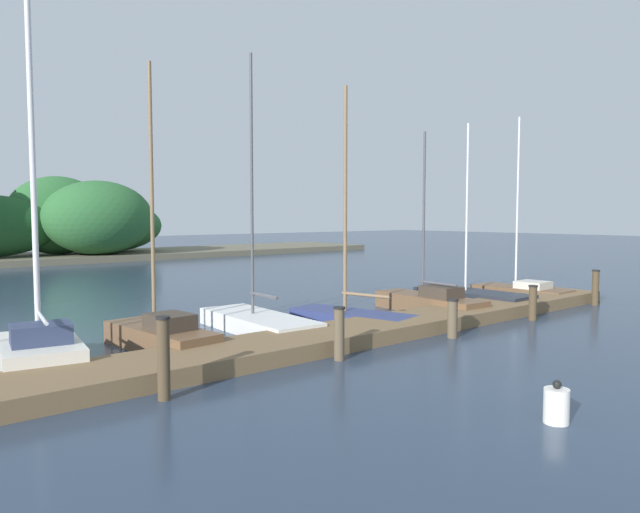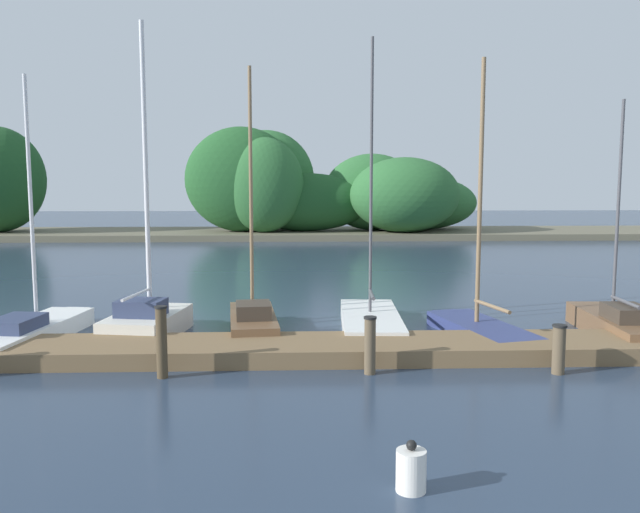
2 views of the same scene
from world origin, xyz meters
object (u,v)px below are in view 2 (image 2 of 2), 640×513
(sailboat_1, at_px, (148,318))
(sailboat_3, at_px, (370,319))
(sailboat_0, at_px, (33,329))
(mooring_piling_1, at_px, (162,342))
(mooring_piling_3, at_px, (559,349))
(channel_buoy_0, at_px, (411,470))
(sailboat_2, at_px, (253,320))
(sailboat_5, at_px, (615,323))
(sailboat_4, at_px, (479,324))
(mooring_piling_2, at_px, (370,345))

(sailboat_1, distance_m, sailboat_3, 5.37)
(sailboat_0, distance_m, mooring_piling_1, 4.58)
(mooring_piling_3, height_order, channel_buoy_0, mooring_piling_3)
(sailboat_2, bearing_deg, sailboat_5, -99.49)
(sailboat_2, distance_m, sailboat_3, 2.91)
(sailboat_1, xyz_separation_m, sailboat_2, (2.46, 0.05, -0.08))
(sailboat_2, relative_size, sailboat_4, 0.98)
(sailboat_1, height_order, sailboat_5, sailboat_1)
(sailboat_4, xyz_separation_m, sailboat_5, (3.23, -0.11, 0.04))
(mooring_piling_1, xyz_separation_m, mooring_piling_2, (3.90, 0.10, -0.13))
(sailboat_0, relative_size, sailboat_1, 0.83)
(mooring_piling_2, distance_m, mooring_piling_3, 3.59)
(sailboat_0, relative_size, channel_buoy_0, 9.62)
(sailboat_3, xyz_separation_m, sailboat_4, (2.47, -0.88, 0.04))
(sailboat_4, height_order, mooring_piling_3, sailboat_4)
(sailboat_4, xyz_separation_m, mooring_piling_2, (-2.91, -2.87, 0.26))
(sailboat_0, distance_m, mooring_piling_3, 11.40)
(sailboat_4, relative_size, mooring_piling_2, 5.81)
(sailboat_4, xyz_separation_m, mooring_piling_3, (0.68, -3.00, 0.18))
(sailboat_3, distance_m, mooring_piling_3, 5.00)
(sailboat_1, xyz_separation_m, sailboat_5, (11.04, -0.48, -0.11))
(sailboat_0, bearing_deg, mooring_piling_3, -96.89)
(sailboat_1, bearing_deg, sailboat_4, -83.40)
(sailboat_3, xyz_separation_m, sailboat_5, (5.70, -0.99, 0.07))
(sailboat_0, height_order, mooring_piling_1, sailboat_0)
(sailboat_4, distance_m, sailboat_5, 3.23)
(sailboat_5, height_order, mooring_piling_3, sailboat_5)
(mooring_piling_1, bearing_deg, sailboat_5, 15.93)
(sailboat_3, relative_size, mooring_piling_2, 6.37)
(sailboat_1, bearing_deg, sailboat_3, -75.23)
(sailboat_5, distance_m, mooring_piling_1, 10.44)
(sailboat_4, xyz_separation_m, mooring_piling_1, (-6.81, -2.98, 0.39))
(mooring_piling_2, xyz_separation_m, channel_buoy_0, (-0.05, -4.72, -0.30))
(sailboat_2, xyz_separation_m, mooring_piling_3, (6.02, -3.42, 0.11))
(sailboat_2, relative_size, mooring_piling_1, 4.63)
(sailboat_4, relative_size, channel_buoy_0, 10.31)
(sailboat_1, height_order, sailboat_3, sailboat_1)
(mooring_piling_1, relative_size, mooring_piling_3, 1.43)
(sailboat_0, distance_m, sailboat_1, 2.57)
(mooring_piling_1, relative_size, channel_buoy_0, 2.18)
(mooring_piling_3, bearing_deg, sailboat_1, 158.35)
(sailboat_3, distance_m, mooring_piling_1, 5.82)
(sailboat_3, height_order, channel_buoy_0, sailboat_3)
(sailboat_1, relative_size, mooring_piling_2, 6.56)
(sailboat_5, height_order, mooring_piling_2, sailboat_5)
(sailboat_2, relative_size, channel_buoy_0, 10.08)
(sailboat_3, distance_m, mooring_piling_2, 3.79)
(mooring_piling_1, distance_m, mooring_piling_2, 3.90)
(sailboat_0, height_order, sailboat_3, sailboat_3)
(sailboat_1, distance_m, mooring_piling_2, 5.87)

